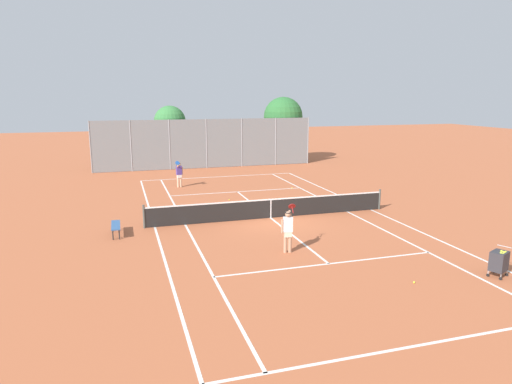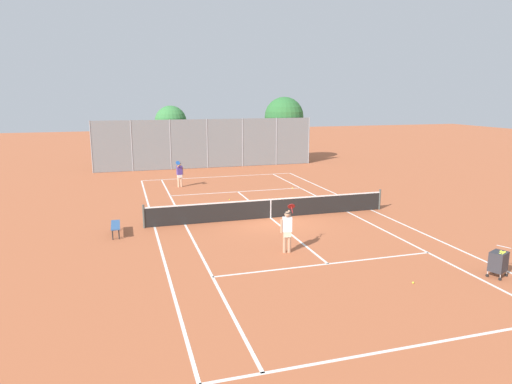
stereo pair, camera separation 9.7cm
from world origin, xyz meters
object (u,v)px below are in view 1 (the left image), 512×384
loose_tennis_ball_1 (292,188)px  tree_behind_left (172,123)px  tree_behind_right (283,118)px  tennis_net (271,208)px  loose_tennis_ball_0 (414,282)px  ball_cart (499,261)px  player_far_left (179,173)px  loose_tennis_ball_2 (229,200)px  player_near_side (288,229)px  courtside_bench (116,226)px

loose_tennis_ball_1 → tree_behind_left: 13.76m
loose_tennis_ball_1 → tree_behind_right: bearing=72.6°
tennis_net → loose_tennis_ball_0: (1.83, -8.73, -0.48)m
ball_cart → tree_behind_left: bearing=105.0°
tennis_net → loose_tennis_ball_1: (3.59, 6.40, -0.48)m
player_far_left → loose_tennis_ball_2: bearing=-64.4°
loose_tennis_ball_2 → tree_behind_left: bearing=96.1°
loose_tennis_ball_0 → tree_behind_right: (5.41, 26.77, 3.85)m
ball_cart → loose_tennis_ball_2: bearing=113.6°
loose_tennis_ball_2 → tree_behind_right: (8.27, 13.74, 3.85)m
ball_cart → tree_behind_right: size_ratio=0.17×
player_near_side → tree_behind_right: tree_behind_right is taller
player_far_left → loose_tennis_ball_2: (2.19, -4.58, -0.89)m
tennis_net → player_far_left: (-3.22, 8.87, 0.42)m
courtside_bench → player_far_left: bearing=67.6°
player_near_side → tree_behind_right: (8.21, 22.88, 2.96)m
player_near_side → tree_behind_left: size_ratio=0.36×
loose_tennis_ball_2 → courtside_bench: 7.93m
tennis_net → tree_behind_right: bearing=68.1°
player_near_side → courtside_bench: bearing=146.3°
player_far_left → loose_tennis_ball_1: player_far_left is taller
tennis_net → tree_behind_right: size_ratio=2.11×
tennis_net → loose_tennis_ball_1: tennis_net is taller
tennis_net → loose_tennis_ball_2: (-1.03, 4.30, -0.48)m
tree_behind_right → player_far_left: bearing=-138.8°
loose_tennis_ball_2 → courtside_bench: courtside_bench is taller
player_near_side → player_far_left: same height
tennis_net → player_near_side: size_ratio=6.76×
player_near_side → courtside_bench: (-6.19, 4.13, -0.52)m
player_near_side → player_far_left: size_ratio=1.00×
loose_tennis_ball_0 → tree_behind_left: 27.51m
tennis_net → tree_behind_right: tree_behind_right is taller
tennis_net → player_near_side: bearing=-101.3°
player_far_left → loose_tennis_ball_2: 5.15m
loose_tennis_ball_2 → tree_behind_right: tree_behind_right is taller
loose_tennis_ball_0 → loose_tennis_ball_2: 13.34m
tennis_net → loose_tennis_ball_0: tennis_net is taller
player_far_left → courtside_bench: player_far_left is taller
courtside_bench → tennis_net: bearing=5.7°
loose_tennis_ball_0 → tree_behind_right: tree_behind_right is taller
loose_tennis_ball_2 → tree_behind_left: (-1.50, 13.91, 3.54)m
player_far_left → loose_tennis_ball_0: size_ratio=26.88×
ball_cart → tree_behind_right: tree_behind_right is taller
tree_behind_left → player_far_left: bearing=-94.2°
loose_tennis_ball_0 → loose_tennis_ball_2: (-2.86, 13.03, 0.00)m
loose_tennis_ball_2 → player_far_left: bearing=115.6°
loose_tennis_ball_1 → courtside_bench: 12.90m
player_near_side → loose_tennis_ball_0: 4.87m
courtside_bench → tree_behind_left: tree_behind_left is taller
player_near_side → player_far_left: bearing=99.3°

